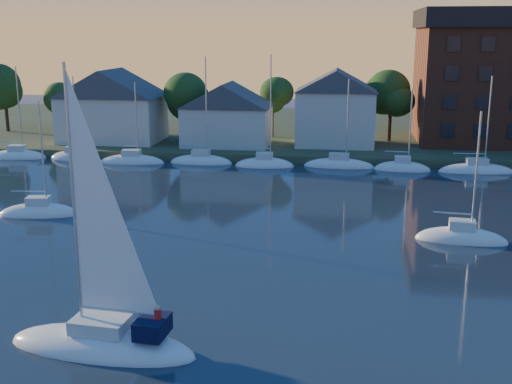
% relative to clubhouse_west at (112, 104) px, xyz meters
% --- Properties ---
extents(ground, '(260.00, 260.00, 0.00)m').
position_rel_clubhouse_west_xyz_m(ground, '(22.00, -58.00, -5.93)').
color(ground, black).
rests_on(ground, ground).
extents(shoreline_land, '(160.00, 50.00, 2.00)m').
position_rel_clubhouse_west_xyz_m(shoreline_land, '(22.00, 17.00, -5.93)').
color(shoreline_land, '#364126').
rests_on(shoreline_land, ground).
extents(wooden_dock, '(120.00, 3.00, 1.00)m').
position_rel_clubhouse_west_xyz_m(wooden_dock, '(22.00, -6.00, -5.93)').
color(wooden_dock, brown).
rests_on(wooden_dock, ground).
extents(clubhouse_west, '(13.65, 9.45, 9.64)m').
position_rel_clubhouse_west_xyz_m(clubhouse_west, '(0.00, 0.00, 0.00)').
color(clubhouse_west, beige).
rests_on(clubhouse_west, shoreline_land).
extents(clubhouse_centre, '(11.55, 8.40, 8.08)m').
position_rel_clubhouse_west_xyz_m(clubhouse_centre, '(16.00, -1.00, -0.80)').
color(clubhouse_centre, beige).
rests_on(clubhouse_centre, shoreline_land).
extents(clubhouse_east, '(10.50, 8.40, 9.80)m').
position_rel_clubhouse_west_xyz_m(clubhouse_east, '(30.00, 1.00, 0.07)').
color(clubhouse_east, beige).
rests_on(clubhouse_east, shoreline_land).
extents(tree_line, '(93.40, 5.40, 8.90)m').
position_rel_clubhouse_west_xyz_m(tree_line, '(24.00, 5.00, 1.24)').
color(tree_line, '#382619').
rests_on(tree_line, shoreline_land).
extents(moored_fleet, '(71.50, 2.40, 12.05)m').
position_rel_clubhouse_west_xyz_m(moored_fleet, '(14.00, -9.00, -5.83)').
color(moored_fleet, silver).
rests_on(moored_fleet, ground).
extents(hero_sailboat, '(10.06, 4.00, 15.15)m').
position_rel_clubhouse_west_xyz_m(hero_sailboat, '(19.85, -55.41, -5.31)').
color(hero_sailboat, silver).
rests_on(hero_sailboat, ground).
extents(drifting_sailboat_left, '(7.19, 3.44, 10.92)m').
position_rel_clubhouse_west_xyz_m(drifting_sailboat_left, '(5.40, -33.05, -5.84)').
color(drifting_sailboat_left, silver).
rests_on(drifting_sailboat_left, ground).
extents(drifting_sailboat_right, '(7.00, 2.99, 10.95)m').
position_rel_clubhouse_west_xyz_m(drifting_sailboat_right, '(40.32, -35.27, -5.84)').
color(drifting_sailboat_right, silver).
rests_on(drifting_sailboat_right, ground).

